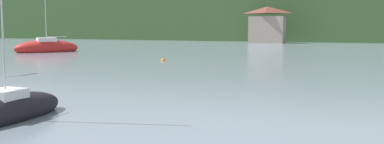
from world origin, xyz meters
TOP-DOWN VIEW (x-y plane):
  - shore_building_west at (-9.97, 113.03)m, footprint 7.16×4.05m
  - sailboat_far_2 at (-30.76, 72.54)m, footprint 6.99×7.94m
  - sailboat_mid_5 at (-4.75, 38.79)m, footprint 1.71×5.47m
  - mooring_buoy_mid at (-10.74, 65.30)m, footprint 0.46×0.46m

SIDE VIEW (x-z plane):
  - mooring_buoy_mid at x=-10.74m, z-range -0.23..0.23m
  - sailboat_mid_5 at x=-4.75m, z-range -3.95..4.63m
  - sailboat_far_2 at x=-30.76m, z-range -3.95..5.07m
  - shore_building_west at x=-9.97m, z-range -0.11..7.11m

